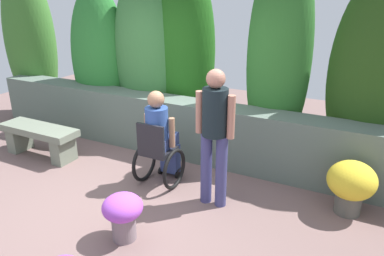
{
  "coord_description": "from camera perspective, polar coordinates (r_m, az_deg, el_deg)",
  "views": [
    {
      "loc": [
        2.64,
        -3.17,
        2.55
      ],
      "look_at": [
        0.59,
        0.79,
        0.85
      ],
      "focal_mm": 34.6,
      "sensor_mm": 36.0,
      "label": 1
    }
  ],
  "objects": [
    {
      "name": "hedge_backdrop",
      "position": [
        6.11,
        0.92,
        10.9
      ],
      "size": [
        8.0,
        1.07,
        3.22
      ],
      "color": "#3A702B",
      "rests_on": "ground"
    },
    {
      "name": "ground_plane",
      "position": [
        4.85,
        -10.76,
        -11.28
      ],
      "size": [
        11.78,
        11.78,
        0.0
      ],
      "primitive_type": "plane",
      "color": "#745A57"
    },
    {
      "name": "stone_retaining_wall",
      "position": [
        5.87,
        -1.3,
        -0.01
      ],
      "size": [
        7.53,
        0.48,
        0.91
      ],
      "primitive_type": "cube",
      "color": "#58685D",
      "rests_on": "ground"
    },
    {
      "name": "person_standing_companion",
      "position": [
        4.34,
        3.5,
        -0.28
      ],
      "size": [
        0.49,
        0.3,
        1.71
      ],
      "rotation": [
        0.0,
        0.0,
        -0.12
      ],
      "color": "#3C3D6F",
      "rests_on": "ground"
    },
    {
      "name": "person_in_wheelchair",
      "position": [
        4.96,
        -5.0,
        -2.06
      ],
      "size": [
        0.53,
        0.66,
        1.33
      ],
      "rotation": [
        0.0,
        0.0,
        0.07
      ],
      "color": "black",
      "rests_on": "ground"
    },
    {
      "name": "stone_bench",
      "position": [
        6.35,
        -22.42,
        -1.27
      ],
      "size": [
        1.35,
        0.43,
        0.5
      ],
      "rotation": [
        0.0,
        0.0,
        0.02
      ],
      "color": "slate",
      "rests_on": "ground"
    },
    {
      "name": "flower_pot_terracotta_by_wall",
      "position": [
        4.07,
        -10.6,
        -12.66
      ],
      "size": [
        0.43,
        0.43,
        0.53
      ],
      "color": "slate",
      "rests_on": "ground"
    },
    {
      "name": "flower_pot_small_foreground",
      "position": [
        4.77,
        23.33,
        -7.91
      ],
      "size": [
        0.57,
        0.57,
        0.67
      ],
      "color": "#4F4F46",
      "rests_on": "ground"
    }
  ]
}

